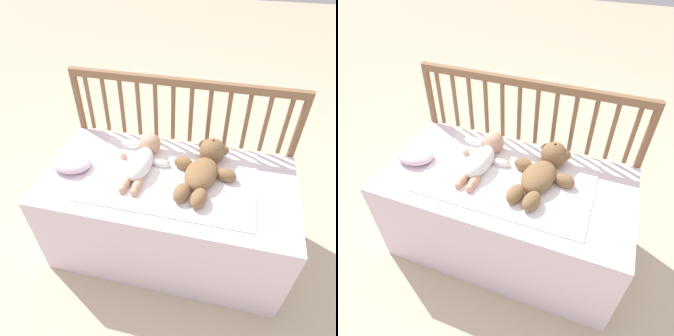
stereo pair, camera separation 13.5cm
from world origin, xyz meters
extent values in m
plane|color=#C6B293|center=(0.00, 0.00, 0.00)|extent=(12.00, 12.00, 0.00)
cube|color=silver|center=(0.00, 0.00, 0.26)|extent=(1.17, 0.59, 0.51)
cylinder|color=brown|center=(-0.57, 0.32, 0.43)|extent=(0.04, 0.04, 0.86)
cylinder|color=brown|center=(0.57, 0.32, 0.43)|extent=(0.04, 0.04, 0.86)
cube|color=brown|center=(0.00, 0.32, 0.84)|extent=(1.13, 0.03, 0.04)
cylinder|color=brown|center=(-0.50, 0.32, 0.67)|extent=(0.02, 0.02, 0.31)
cylinder|color=brown|center=(-0.41, 0.32, 0.67)|extent=(0.02, 0.02, 0.31)
cylinder|color=brown|center=(-0.32, 0.32, 0.67)|extent=(0.02, 0.02, 0.31)
cylinder|color=brown|center=(-0.23, 0.32, 0.67)|extent=(0.02, 0.02, 0.31)
cylinder|color=brown|center=(-0.14, 0.32, 0.67)|extent=(0.02, 0.02, 0.31)
cylinder|color=brown|center=(-0.05, 0.32, 0.67)|extent=(0.02, 0.02, 0.31)
cylinder|color=brown|center=(0.05, 0.32, 0.67)|extent=(0.02, 0.02, 0.31)
cylinder|color=brown|center=(0.14, 0.32, 0.67)|extent=(0.02, 0.02, 0.31)
cylinder|color=brown|center=(0.23, 0.32, 0.67)|extent=(0.02, 0.02, 0.31)
cylinder|color=brown|center=(0.32, 0.32, 0.67)|extent=(0.02, 0.02, 0.31)
cylinder|color=brown|center=(0.41, 0.32, 0.67)|extent=(0.02, 0.02, 0.31)
cylinder|color=brown|center=(0.50, 0.32, 0.67)|extent=(0.02, 0.02, 0.31)
cube|color=white|center=(0.01, 0.02, 0.51)|extent=(0.77, 0.50, 0.01)
ellipsoid|color=olive|center=(0.15, 0.02, 0.55)|extent=(0.18, 0.24, 0.09)
sphere|color=olive|center=(0.18, 0.17, 0.57)|extent=(0.12, 0.12, 0.12)
sphere|color=beige|center=(0.18, 0.17, 0.61)|extent=(0.05, 0.05, 0.05)
sphere|color=black|center=(0.18, 0.17, 0.63)|extent=(0.02, 0.02, 0.02)
sphere|color=olive|center=(0.14, 0.20, 0.58)|extent=(0.05, 0.05, 0.05)
sphere|color=olive|center=(0.23, 0.18, 0.58)|extent=(0.05, 0.05, 0.05)
ellipsoid|color=olive|center=(0.06, 0.09, 0.54)|extent=(0.11, 0.08, 0.06)
ellipsoid|color=olive|center=(0.26, 0.05, 0.54)|extent=(0.11, 0.08, 0.06)
ellipsoid|color=olive|center=(0.08, -0.11, 0.55)|extent=(0.09, 0.12, 0.07)
ellipsoid|color=olive|center=(0.16, -0.12, 0.55)|extent=(0.09, 0.12, 0.07)
ellipsoid|color=white|center=(-0.14, 0.02, 0.56)|extent=(0.12, 0.23, 0.09)
sphere|color=tan|center=(-0.13, 0.17, 0.57)|extent=(0.11, 0.11, 0.11)
ellipsoid|color=white|center=(-0.22, 0.12, 0.59)|extent=(0.10, 0.04, 0.04)
ellipsoid|color=white|center=(-0.05, 0.08, 0.53)|extent=(0.10, 0.04, 0.04)
sphere|color=tan|center=(-0.25, 0.09, 0.53)|extent=(0.03, 0.03, 0.03)
sphere|color=tan|center=(-0.02, 0.08, 0.53)|extent=(0.03, 0.03, 0.03)
ellipsoid|color=tan|center=(-0.17, -0.09, 0.53)|extent=(0.05, 0.10, 0.04)
ellipsoid|color=tan|center=(-0.12, -0.09, 0.53)|extent=(0.05, 0.10, 0.04)
sphere|color=tan|center=(-0.17, -0.13, 0.53)|extent=(0.04, 0.04, 0.04)
sphere|color=tan|center=(-0.12, -0.14, 0.53)|extent=(0.04, 0.04, 0.04)
ellipsoid|color=silver|center=(-0.46, -0.03, 0.54)|extent=(0.19, 0.15, 0.06)
camera|label=1|loc=(0.23, -0.98, 1.47)|focal=32.00mm
camera|label=2|loc=(0.36, -0.94, 1.47)|focal=32.00mm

